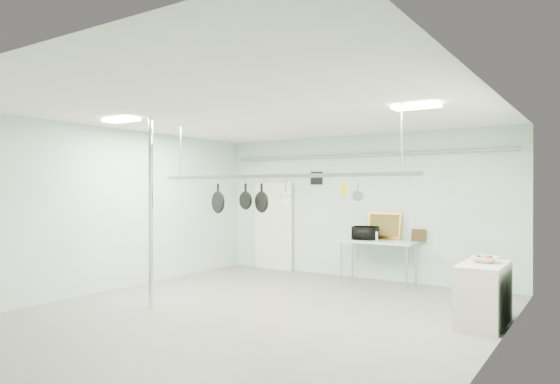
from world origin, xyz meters
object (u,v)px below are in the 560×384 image
Objects in this scene: skillet_mid at (246,196)px; skillet_left at (218,198)px; pot_rack at (275,174)px; side_cabinet at (484,294)px; coffee_canister at (375,236)px; fruit_bowl at (484,259)px; chrome_pole at (151,212)px; skillet_right at (262,198)px; microwave at (365,233)px; prep_table at (378,244)px.

skillet_left is at bearing -166.69° from skillet_mid.
pot_rack is at bearing 13.31° from skillet_mid.
side_cabinet is 3.62m from pot_rack.
skillet_mid is (-0.95, -3.23, 0.88)m from coffee_canister.
coffee_canister is 3.29m from fruit_bowl.
skillet_right is (1.63, 0.90, 0.25)m from chrome_pole.
chrome_pole is at bearing -132.02° from skillet_mid.
fruit_bowl is 3.55m from skillet_right.
skillet_left reaches higher than microwave.
pot_rack is (-2.95, -1.10, 1.78)m from side_cabinet.
skillet_mid is (1.30, 0.90, 0.28)m from chrome_pole.
chrome_pole reaches higher than skillet_right.
coffee_canister is (0.35, 3.23, -1.23)m from pot_rack.
microwave is 1.35× the size of fruit_bowl.
microwave is 1.26× the size of skillet_mid.
side_cabinet is at bearing 132.49° from microwave.
skillet_mid is at bearing -106.40° from coffee_canister.
skillet_left and skillet_mid have the same top height.
fruit_bowl is (4.84, 2.10, -0.65)m from chrome_pole.
prep_table is at bearing 86.46° from skillet_mid.
chrome_pole reaches higher than prep_table.
fruit_bowl is at bearing 34.57° from skillet_left.
skillet_mid reaches higher than prep_table.
pot_rack is at bearing -96.91° from prep_table.
side_cabinet is 3.41m from coffee_canister.
pot_rack is 12.50× the size of fruit_bowl.
chrome_pole reaches higher than pot_rack.
side_cabinet is 3.13× the size of fruit_bowl.
fruit_bowl is 4.40m from skillet_left.
side_cabinet is at bearing 33.28° from skillet_left.
chrome_pole reaches higher than microwave.
side_cabinet is at bearing 22.41° from chrome_pole.
chrome_pole reaches higher than skillet_mid.
microwave is (-2.83, 2.19, 0.60)m from side_cabinet.
side_cabinet is 2.31× the size of microwave.
fruit_bowl is at bearing 32.00° from skillet_mid.
skillet_right is (-0.62, -3.23, 0.85)m from coffee_canister.
pot_rack is 24.43× the size of coffee_canister.
skillet_mid is at bearing 67.87° from microwave.
prep_table is 1.33× the size of side_cabinet.
chrome_pole is 8.34× the size of fruit_bowl.
skillet_mid reaches higher than microwave.
skillet_mid is (-0.72, -3.29, 0.83)m from microwave.
pot_rack reaches higher than side_cabinet.
prep_table is 3.80m from skillet_left.
fruit_bowl is 3.85m from skillet_mid.
skillet_mid reaches higher than coffee_canister.
prep_table is 3.89× the size of skillet_mid.
pot_rack reaches higher than prep_table.
microwave is 3.63m from skillet_left.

